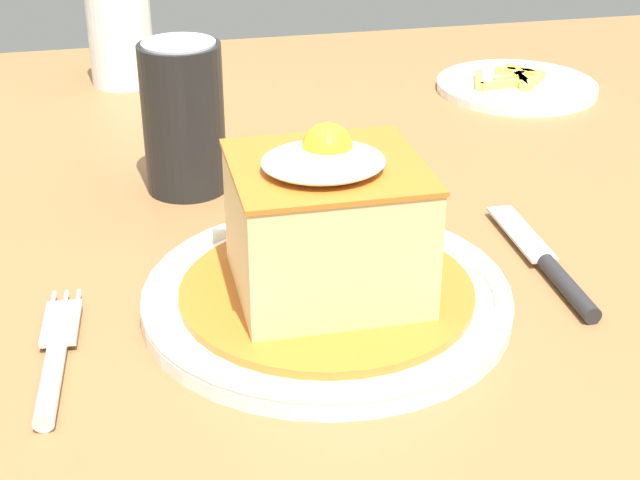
% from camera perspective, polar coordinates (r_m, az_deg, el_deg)
% --- Properties ---
extents(dining_table, '(1.25, 1.08, 0.76)m').
position_cam_1_polar(dining_table, '(0.78, 0.60, -5.65)').
color(dining_table, olive).
rests_on(dining_table, ground_plane).
extents(main_plate, '(0.24, 0.24, 0.02)m').
position_cam_1_polar(main_plate, '(0.62, 0.40, -3.35)').
color(main_plate, white).
rests_on(main_plate, dining_table).
extents(sandwich_meal, '(0.19, 0.19, 0.12)m').
position_cam_1_polar(sandwich_meal, '(0.60, 0.41, 0.41)').
color(sandwich_meal, '#C66B23').
rests_on(sandwich_meal, main_plate).
extents(fork, '(0.03, 0.14, 0.01)m').
position_cam_1_polar(fork, '(0.59, -15.54, -7.03)').
color(fork, silver).
rests_on(fork, dining_table).
extents(knife, '(0.02, 0.17, 0.01)m').
position_cam_1_polar(knife, '(0.68, 13.73, -1.79)').
color(knife, '#262628').
rests_on(knife, dining_table).
extents(soda_can, '(0.07, 0.07, 0.12)m').
position_cam_1_polar(soda_can, '(0.78, -8.13, 7.21)').
color(soda_can, black).
rests_on(soda_can, dining_table).
extents(drinking_glass, '(0.07, 0.07, 0.10)m').
position_cam_1_polar(drinking_glass, '(1.07, -11.76, 11.44)').
color(drinking_glass, '#3F2314').
rests_on(drinking_glass, dining_table).
extents(side_plate_fries, '(0.17, 0.17, 0.02)m').
position_cam_1_polar(side_plate_fries, '(1.06, 11.60, 8.99)').
color(side_plate_fries, white).
rests_on(side_plate_fries, dining_table).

